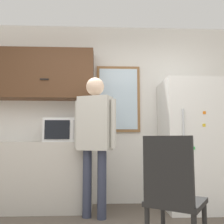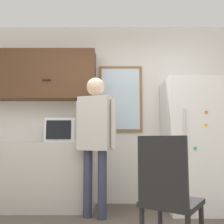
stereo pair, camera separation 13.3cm
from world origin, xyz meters
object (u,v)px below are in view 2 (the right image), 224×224
Objects in this scene: chair at (169,193)px; microwave at (65,130)px; person at (96,131)px; refrigerator at (194,144)px.

microwave is at bearing -19.99° from chair.
person is 1.39m from chair.
chair is (1.09, -1.47, -0.54)m from microwave.
person reaches higher than microwave.
microwave is 0.57m from person.
microwave is at bearing 178.79° from refrigerator.
person is at bearing -26.79° from chair.
person is 1.36m from refrigerator.
refrigerator is (1.76, -0.04, -0.19)m from microwave.
person is 1.78× the size of chair.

